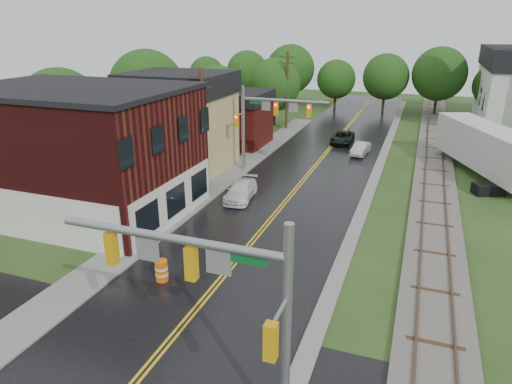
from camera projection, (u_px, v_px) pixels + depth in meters
The scene contains 20 objects.
main_road at pixel (314, 167), 40.54m from camera, with size 10.00×90.00×0.02m, color black.
curb_right at pixel (382, 158), 43.20m from camera, with size 0.80×70.00×0.12m, color gray.
sidewalk_left at pixel (228, 176), 38.13m from camera, with size 2.40×50.00×0.12m, color gray.
brick_building at pixel (78, 151), 29.91m from camera, with size 14.30×10.30×8.30m.
yellow_house at pixel (181, 132), 39.45m from camera, with size 8.00×7.00×6.40m, color tan.
darkred_building at pixel (232, 124), 47.40m from camera, with size 7.00×6.00×4.40m, color #3F0F0C.
railroad at pixel (434, 162), 41.68m from camera, with size 3.20×80.00×0.30m.
traffic_signal_near at pixel (216, 284), 13.03m from camera, with size 7.34×0.30×7.20m.
traffic_signal_far at pixel (267, 115), 37.29m from camera, with size 7.34×0.43×7.20m.
utility_pole_b at pixel (203, 127), 34.04m from camera, with size 1.80×0.28×9.00m.
utility_pole_c at pixel (287, 90), 53.42m from camera, with size 1.80×0.28×9.00m.
tree_left_a at pixel (62, 111), 38.02m from camera, with size 6.80×6.80×8.67m.
tree_left_b at pixel (148, 90), 45.98m from camera, with size 7.60×7.60×9.69m.
tree_left_c at pixel (218, 93), 52.15m from camera, with size 6.00×6.00×7.65m.
tree_left_e at pixel (275, 86), 55.72m from camera, with size 6.40×6.40×8.16m.
suv_dark at pixel (342, 138), 48.28m from camera, with size 2.06×4.46×1.24m, color black.
sedan_silver at pixel (361, 149), 44.11m from camera, with size 1.25×3.59×1.18m, color #BCBCC2.
pickup_white at pixel (241, 191), 32.92m from camera, with size 1.76×4.32×1.25m, color white.
semi_trailer at pixel (486, 147), 37.50m from camera, with size 7.68×13.26×4.09m.
construction_barrel at pixel (162, 271), 22.42m from camera, with size 0.62×0.62×1.11m, color #ED600A.
Camera 1 is at (8.44, -8.22, 11.96)m, focal length 32.00 mm.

